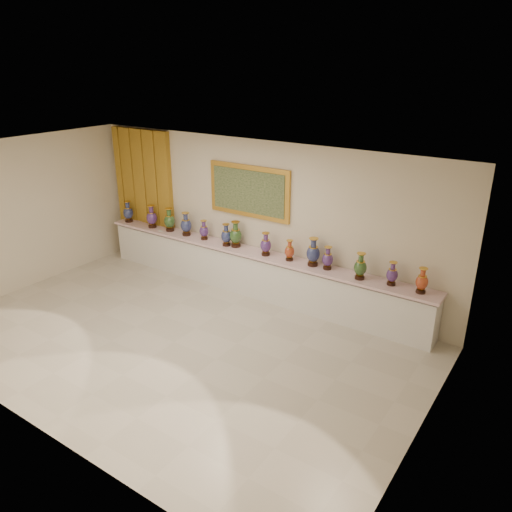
# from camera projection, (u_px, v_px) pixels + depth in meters

# --- Properties ---
(ground) EXTENTS (8.00, 8.00, 0.00)m
(ground) POSITION_uv_depth(u_px,v_px,m) (174.00, 342.00, 8.25)
(ground) COLOR beige
(ground) RESTS_ON ground
(room) EXTENTS (8.00, 8.00, 8.00)m
(room) POSITION_uv_depth(u_px,v_px,m) (159.00, 195.00, 10.89)
(room) COLOR beige
(room) RESTS_ON ground
(counter) EXTENTS (7.28, 0.48, 0.90)m
(counter) POSITION_uv_depth(u_px,v_px,m) (252.00, 273.00, 9.83)
(counter) COLOR white
(counter) RESTS_ON ground
(vase_0) EXTENTS (0.24, 0.24, 0.48)m
(vase_0) POSITION_uv_depth(u_px,v_px,m) (128.00, 213.00, 11.30)
(vase_0) COLOR black
(vase_0) RESTS_ON counter
(vase_1) EXTENTS (0.31, 0.31, 0.50)m
(vase_1) POSITION_uv_depth(u_px,v_px,m) (152.00, 218.00, 10.92)
(vase_1) COLOR black
(vase_1) RESTS_ON counter
(vase_2) EXTENTS (0.28, 0.28, 0.50)m
(vase_2) POSITION_uv_depth(u_px,v_px,m) (169.00, 221.00, 10.70)
(vase_2) COLOR black
(vase_2) RESTS_ON counter
(vase_3) EXTENTS (0.29, 0.29, 0.50)m
(vase_3) POSITION_uv_depth(u_px,v_px,m) (186.00, 225.00, 10.43)
(vase_3) COLOR black
(vase_3) RESTS_ON counter
(vase_4) EXTENTS (0.22, 0.22, 0.41)m
(vase_4) POSITION_uv_depth(u_px,v_px,m) (204.00, 231.00, 10.21)
(vase_4) COLOR black
(vase_4) RESTS_ON counter
(vase_5) EXTENTS (0.24, 0.24, 0.45)m
(vase_5) POSITION_uv_depth(u_px,v_px,m) (226.00, 236.00, 9.86)
(vase_5) COLOR black
(vase_5) RESTS_ON counter
(vase_6) EXTENTS (0.30, 0.30, 0.52)m
(vase_6) POSITION_uv_depth(u_px,v_px,m) (236.00, 235.00, 9.79)
(vase_6) COLOR black
(vase_6) RESTS_ON counter
(vase_7) EXTENTS (0.26, 0.26, 0.45)m
(vase_7) POSITION_uv_depth(u_px,v_px,m) (266.00, 245.00, 9.37)
(vase_7) COLOR black
(vase_7) RESTS_ON counter
(vase_8) EXTENTS (0.23, 0.23, 0.39)m
(vase_8) POSITION_uv_depth(u_px,v_px,m) (290.00, 251.00, 9.14)
(vase_8) COLOR black
(vase_8) RESTS_ON counter
(vase_9) EXTENTS (0.30, 0.30, 0.52)m
(vase_9) POSITION_uv_depth(u_px,v_px,m) (313.00, 253.00, 8.89)
(vase_9) COLOR black
(vase_9) RESTS_ON counter
(vase_10) EXTENTS (0.25, 0.25, 0.42)m
(vase_10) POSITION_uv_depth(u_px,v_px,m) (328.00, 259.00, 8.76)
(vase_10) COLOR black
(vase_10) RESTS_ON counter
(vase_11) EXTENTS (0.22, 0.22, 0.46)m
(vase_11) POSITION_uv_depth(u_px,v_px,m) (360.00, 267.00, 8.36)
(vase_11) COLOR black
(vase_11) RESTS_ON counter
(vase_12) EXTENTS (0.23, 0.23, 0.40)m
(vase_12) POSITION_uv_depth(u_px,v_px,m) (392.00, 275.00, 8.15)
(vase_12) COLOR black
(vase_12) RESTS_ON counter
(vase_13) EXTENTS (0.25, 0.25, 0.43)m
(vase_13) POSITION_uv_depth(u_px,v_px,m) (422.00, 282.00, 7.87)
(vase_13) COLOR black
(vase_13) RESTS_ON counter
(label_card) EXTENTS (0.10, 0.06, 0.00)m
(label_card) POSITION_uv_depth(u_px,v_px,m) (160.00, 231.00, 10.76)
(label_card) COLOR white
(label_card) RESTS_ON counter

